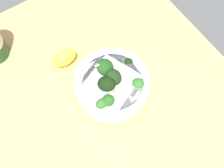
{
  "coord_description": "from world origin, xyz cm",
  "views": [
    {
      "loc": [
        -9.25,
        -24.02,
        60.01
      ],
      "look_at": [
        4.33,
        -3.51,
        4.0
      ],
      "focal_mm": 41.15,
      "sensor_mm": 36.0,
      "label": 1
    }
  ],
  "objects": [
    {
      "name": "lemon_wedge",
      "position": [
        -1.44,
        10.09,
        2.17
      ],
      "size": [
        6.61,
        4.04,
        4.35
      ],
      "primitive_type": "ellipsoid",
      "rotation": [
        0.0,
        0.0,
        0.01
      ],
      "color": "yellow",
      "rests_on": "ground_plane"
    },
    {
      "name": "ground_plane",
      "position": [
        0.0,
        0.0,
        -2.4
      ],
      "size": [
        69.35,
        69.35,
        4.8
      ],
      "primitive_type": "cube",
      "color": "tan"
    },
    {
      "name": "bowl_of_broccoli",
      "position": [
        4.31,
        -3.54,
        3.85
      ],
      "size": [
        18.03,
        18.03,
        10.09
      ],
      "color": "white",
      "rests_on": "ground_plane"
    }
  ]
}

